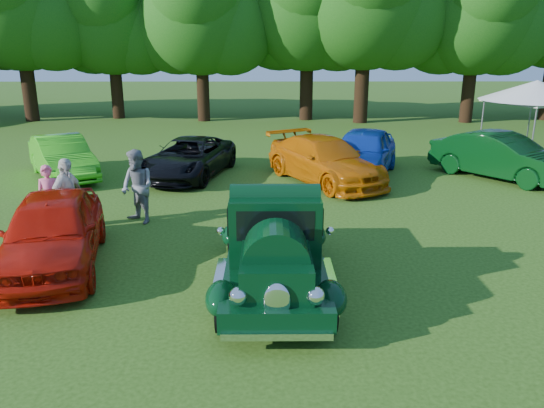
{
  "coord_description": "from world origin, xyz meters",
  "views": [
    {
      "loc": [
        1.05,
        -9.26,
        4.57
      ],
      "look_at": [
        1.14,
        2.2,
        1.1
      ],
      "focal_mm": 35.0,
      "sensor_mm": 36.0,
      "label": 1
    }
  ],
  "objects_px": {
    "back_car_lime": "(62,157)",
    "back_car_blue": "(363,152)",
    "canopy_tent": "(536,91)",
    "back_car_orange": "(325,160)",
    "hero_pickup": "(275,246)",
    "spectator_pink": "(50,198)",
    "red_convertible": "(52,231)",
    "spectator_white": "(67,197)",
    "back_car_black": "(189,158)",
    "back_car_green": "(501,156)",
    "spectator_grey": "(137,187)"
  },
  "relations": [
    {
      "from": "spectator_pink",
      "to": "canopy_tent",
      "type": "bearing_deg",
      "value": 12.4
    },
    {
      "from": "spectator_white",
      "to": "back_car_lime",
      "type": "bearing_deg",
      "value": 39.74
    },
    {
      "from": "hero_pickup",
      "to": "back_car_lime",
      "type": "distance_m",
      "value": 11.56
    },
    {
      "from": "back_car_orange",
      "to": "back_car_lime",
      "type": "bearing_deg",
      "value": 147.39
    },
    {
      "from": "hero_pickup",
      "to": "canopy_tent",
      "type": "xyz_separation_m",
      "value": [
        10.48,
        11.69,
        1.94
      ]
    },
    {
      "from": "back_car_black",
      "to": "back_car_lime",
      "type": "bearing_deg",
      "value": -164.5
    },
    {
      "from": "spectator_grey",
      "to": "spectator_pink",
      "type": "bearing_deg",
      "value": -124.57
    },
    {
      "from": "back_car_green",
      "to": "back_car_orange",
      "type": "bearing_deg",
      "value": 145.96
    },
    {
      "from": "red_convertible",
      "to": "back_car_black",
      "type": "xyz_separation_m",
      "value": [
        1.72,
        8.04,
        -0.11
      ]
    },
    {
      "from": "back_car_green",
      "to": "spectator_pink",
      "type": "xyz_separation_m",
      "value": [
        -13.69,
        -5.28,
        0.04
      ]
    },
    {
      "from": "back_car_lime",
      "to": "back_car_blue",
      "type": "relative_size",
      "value": 0.9
    },
    {
      "from": "back_car_lime",
      "to": "back_car_black",
      "type": "distance_m",
      "value": 4.44
    },
    {
      "from": "red_convertible",
      "to": "back_car_lime",
      "type": "relative_size",
      "value": 1.04
    },
    {
      "from": "back_car_black",
      "to": "canopy_tent",
      "type": "height_order",
      "value": "canopy_tent"
    },
    {
      "from": "hero_pickup",
      "to": "back_car_orange",
      "type": "height_order",
      "value": "hero_pickup"
    },
    {
      "from": "hero_pickup",
      "to": "canopy_tent",
      "type": "height_order",
      "value": "canopy_tent"
    },
    {
      "from": "spectator_pink",
      "to": "back_car_orange",
      "type": "bearing_deg",
      "value": 18.08
    },
    {
      "from": "back_car_orange",
      "to": "back_car_blue",
      "type": "height_order",
      "value": "back_car_blue"
    },
    {
      "from": "back_car_green",
      "to": "spectator_white",
      "type": "bearing_deg",
      "value": 165.26
    },
    {
      "from": "back_car_green",
      "to": "back_car_blue",
      "type": "bearing_deg",
      "value": 136.1
    },
    {
      "from": "back_car_lime",
      "to": "spectator_white",
      "type": "bearing_deg",
      "value": -100.17
    },
    {
      "from": "spectator_pink",
      "to": "back_car_lime",
      "type": "bearing_deg",
      "value": 92.62
    },
    {
      "from": "spectator_pink",
      "to": "spectator_white",
      "type": "height_order",
      "value": "spectator_white"
    },
    {
      "from": "back_car_lime",
      "to": "back_car_orange",
      "type": "xyz_separation_m",
      "value": [
        9.21,
        -0.67,
        0.03
      ]
    },
    {
      "from": "back_car_blue",
      "to": "back_car_green",
      "type": "relative_size",
      "value": 1.02
    },
    {
      "from": "spectator_grey",
      "to": "canopy_tent",
      "type": "relative_size",
      "value": 0.35
    },
    {
      "from": "spectator_pink",
      "to": "spectator_white",
      "type": "bearing_deg",
      "value": -46.24
    },
    {
      "from": "hero_pickup",
      "to": "spectator_grey",
      "type": "distance_m",
      "value": 5.3
    },
    {
      "from": "back_car_orange",
      "to": "canopy_tent",
      "type": "distance_m",
      "value": 9.53
    },
    {
      "from": "spectator_pink",
      "to": "canopy_tent",
      "type": "relative_size",
      "value": 0.3
    },
    {
      "from": "canopy_tent",
      "to": "back_car_green",
      "type": "bearing_deg",
      "value": -128.61
    },
    {
      "from": "hero_pickup",
      "to": "back_car_orange",
      "type": "relative_size",
      "value": 0.95
    },
    {
      "from": "hero_pickup",
      "to": "spectator_white",
      "type": "xyz_separation_m",
      "value": [
        -5.05,
        3.01,
        0.12
      ]
    },
    {
      "from": "back_car_green",
      "to": "spectator_grey",
      "type": "xyz_separation_m",
      "value": [
        -11.6,
        -4.72,
        0.18
      ]
    },
    {
      "from": "back_car_blue",
      "to": "back_car_green",
      "type": "xyz_separation_m",
      "value": [
        4.78,
        -0.49,
        -0.05
      ]
    },
    {
      "from": "hero_pickup",
      "to": "back_car_lime",
      "type": "bearing_deg",
      "value": 129.69
    },
    {
      "from": "back_car_orange",
      "to": "back_car_green",
      "type": "distance_m",
      "value": 6.24
    },
    {
      "from": "back_car_orange",
      "to": "back_car_blue",
      "type": "xyz_separation_m",
      "value": [
        1.44,
        0.93,
        0.09
      ]
    },
    {
      "from": "back_car_orange",
      "to": "hero_pickup",
      "type": "bearing_deg",
      "value": -131.01
    },
    {
      "from": "back_car_black",
      "to": "spectator_white",
      "type": "distance_m",
      "value": 6.41
    },
    {
      "from": "spectator_pink",
      "to": "spectator_grey",
      "type": "height_order",
      "value": "spectator_grey"
    },
    {
      "from": "spectator_pink",
      "to": "spectator_white",
      "type": "distance_m",
      "value": 0.7
    },
    {
      "from": "back_car_lime",
      "to": "canopy_tent",
      "type": "height_order",
      "value": "canopy_tent"
    },
    {
      "from": "spectator_white",
      "to": "back_car_green",
      "type": "bearing_deg",
      "value": -48.6
    },
    {
      "from": "back_car_orange",
      "to": "spectator_pink",
      "type": "bearing_deg",
      "value": -175.48
    },
    {
      "from": "back_car_orange",
      "to": "canopy_tent",
      "type": "xyz_separation_m",
      "value": [
        8.65,
        3.47,
        2.03
      ]
    },
    {
      "from": "red_convertible",
      "to": "canopy_tent",
      "type": "relative_size",
      "value": 0.84
    },
    {
      "from": "red_convertible",
      "to": "canopy_tent",
      "type": "distance_m",
      "value": 18.63
    },
    {
      "from": "red_convertible",
      "to": "back_car_orange",
      "type": "distance_m",
      "value": 9.7
    },
    {
      "from": "back_car_lime",
      "to": "back_car_orange",
      "type": "height_order",
      "value": "back_car_orange"
    }
  ]
}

